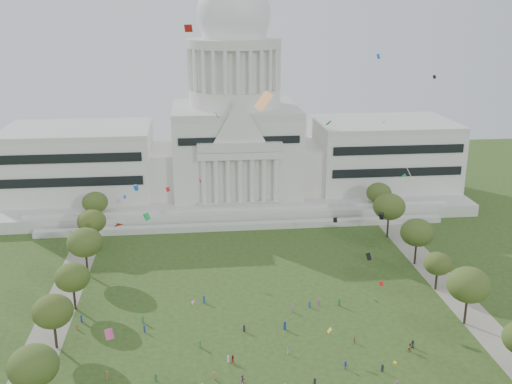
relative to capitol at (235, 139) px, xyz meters
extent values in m
plane|color=#30471B|center=(0.00, -113.59, -22.30)|extent=(400.00, 400.00, 0.00)
cube|color=beige|center=(0.00, 1.41, -20.30)|extent=(160.00, 60.00, 4.00)
cube|color=beige|center=(0.00, -31.59, -21.30)|extent=(130.00, 3.00, 2.00)
cube|color=beige|center=(0.00, -23.59, -19.80)|extent=(140.00, 3.00, 5.00)
cube|color=silver|center=(-55.00, 0.41, -7.30)|extent=(50.00, 34.00, 22.00)
cube|color=silver|center=(55.00, 0.41, -7.30)|extent=(50.00, 34.00, 22.00)
cube|color=silver|center=(-27.00, -1.59, -10.30)|extent=(12.00, 26.00, 16.00)
cube|color=silver|center=(27.00, -1.59, -10.30)|extent=(12.00, 26.00, 16.00)
cube|color=silver|center=(0.00, 0.41, -4.30)|extent=(44.00, 38.00, 28.00)
cube|color=silver|center=(0.00, -19.59, -1.10)|extent=(28.00, 3.00, 2.40)
cube|color=black|center=(-55.00, -16.79, -5.30)|extent=(46.00, 0.40, 11.00)
cube|color=black|center=(55.00, -16.79, -5.30)|extent=(46.00, 0.40, 11.00)
cylinder|color=silver|center=(0.00, 0.41, 15.10)|extent=(32.00, 32.00, 6.00)
cylinder|color=silver|center=(0.00, 0.41, 25.10)|extent=(28.00, 28.00, 14.00)
cylinder|color=beige|center=(0.00, 0.41, 33.60)|extent=(32.40, 32.40, 3.00)
cylinder|color=silver|center=(0.00, 0.41, 39.10)|extent=(22.00, 22.00, 8.00)
ellipsoid|color=white|center=(0.00, 0.41, 43.10)|extent=(25.00, 25.00, 26.20)
cube|color=gray|center=(-48.00, -83.59, -22.28)|extent=(8.00, 160.00, 0.04)
cube|color=gray|center=(48.00, -83.59, -22.28)|extent=(8.00, 160.00, 0.04)
ellipsoid|color=#364E1B|center=(-44.07, -116.55, -13.33)|extent=(8.86, 8.86, 7.25)
cylinder|color=black|center=(-45.04, -96.29, -19.56)|extent=(0.56, 0.56, 5.47)
ellipsoid|color=#384A18|center=(-45.04, -96.29, -13.77)|extent=(8.42, 8.42, 6.89)
cylinder|color=black|center=(44.17, -96.15, -19.19)|extent=(0.56, 0.56, 6.20)
ellipsoid|color=#3D521E|center=(44.17, -96.15, -12.62)|extent=(9.55, 9.55, 7.82)
cylinder|color=black|center=(-44.09, -79.67, -19.66)|extent=(0.56, 0.56, 5.27)
ellipsoid|color=#364E17|center=(-44.09, -79.67, -14.07)|extent=(8.12, 8.12, 6.65)
cylinder|color=black|center=(44.40, -79.10, -20.02)|extent=(0.56, 0.56, 4.56)
ellipsoid|color=#38481A|center=(44.40, -79.10, -15.19)|extent=(7.01, 7.01, 5.74)
cylinder|color=black|center=(-44.08, -61.17, -19.28)|extent=(0.56, 0.56, 6.03)
ellipsoid|color=#394F1D|center=(-44.08, -61.17, -12.89)|extent=(9.29, 9.29, 7.60)
cylinder|color=black|center=(44.76, -63.55, -19.31)|extent=(0.56, 0.56, 5.97)
ellipsoid|color=#354A19|center=(44.76, -63.55, -12.99)|extent=(9.19, 9.19, 7.52)
cylinder|color=black|center=(-45.22, -42.58, -19.59)|extent=(0.56, 0.56, 5.41)
ellipsoid|color=#3F501A|center=(-45.22, -42.58, -13.86)|extent=(8.33, 8.33, 6.81)
cylinder|color=black|center=(43.49, -43.40, -19.11)|extent=(0.56, 0.56, 6.37)
ellipsoid|color=#3C4E1A|center=(43.49, -43.40, -12.35)|extent=(9.82, 9.82, 8.03)
cylinder|color=black|center=(-46.87, -24.45, -19.64)|extent=(0.56, 0.56, 5.32)
ellipsoid|color=#384E18|center=(-46.87, -24.45, -14.00)|extent=(8.19, 8.19, 6.70)
cylinder|color=black|center=(45.96, -25.46, -19.56)|extent=(0.56, 0.56, 5.47)
ellipsoid|color=#36491A|center=(45.96, -25.46, -13.77)|extent=(8.42, 8.42, 6.89)
imported|color=#26262B|center=(29.07, -104.38, -21.41)|extent=(1.03, 0.99, 1.77)
imported|color=olive|center=(28.03, -105.79, -21.29)|extent=(1.12, 0.88, 2.01)
imported|color=navy|center=(13.17, -110.28, -21.42)|extent=(1.19, 1.23, 1.75)
imported|color=silver|center=(2.78, -103.84, -21.48)|extent=(0.86, 1.08, 1.63)
imported|color=#994C8C|center=(-7.36, -112.38, -21.49)|extent=(1.06, 1.60, 1.61)
imported|color=#B21E1E|center=(-8.80, -105.82, -21.42)|extent=(0.93, 0.67, 1.76)
imported|color=#994C8C|center=(21.21, -117.42, -21.50)|extent=(0.95, 1.15, 1.58)
imported|color=olive|center=(17.42, -101.35, -21.55)|extent=(0.50, 0.88, 1.49)
cube|color=#26262B|center=(6.07, -115.02, -21.49)|extent=(0.50, 0.45, 1.61)
cube|color=#33723F|center=(18.19, -84.92, -21.36)|extent=(0.57, 0.56, 1.87)
cube|color=olive|center=(-33.16, -108.65, -21.45)|extent=(0.48, 0.53, 1.69)
cube|color=#33723F|center=(-27.80, -87.95, -21.40)|extent=(0.32, 0.49, 1.79)
cube|color=navy|center=(-13.84, -79.89, -21.36)|extent=(0.43, 0.56, 1.87)
cube|color=olive|center=(-42.00, -89.34, -21.57)|extent=(0.45, 0.39, 1.45)
cube|color=olive|center=(-12.74, -110.92, -21.51)|extent=(0.37, 0.48, 1.58)
cube|color=#994C8C|center=(13.34, -84.20, -21.56)|extent=(0.45, 0.44, 1.46)
cube|color=navy|center=(11.03, -84.81, -21.56)|extent=(0.35, 0.45, 1.47)
cube|color=#26262B|center=(20.16, -111.99, -21.53)|extent=(0.46, 0.47, 1.54)
cube|color=#26262B|center=(-5.40, -94.14, -21.50)|extent=(0.49, 0.47, 1.59)
cube|color=#33723F|center=(-23.77, -110.31, -21.51)|extent=(0.49, 0.47, 1.58)
cube|color=#33723F|center=(-15.16, -99.47, -21.45)|extent=(0.31, 0.46, 1.68)
cube|color=navy|center=(3.61, -94.20, -21.34)|extent=(0.59, 0.57, 1.91)
cube|color=#994C8C|center=(6.54, -86.58, -21.51)|extent=(0.38, 0.47, 1.56)
cube|color=silver|center=(-9.66, -105.52, -21.56)|extent=(0.41, 0.46, 1.47)
cube|color=navy|center=(-27.16, -92.06, -21.47)|extent=(0.45, 0.52, 1.66)
cube|color=navy|center=(-41.65, -85.99, -21.42)|extent=(0.30, 0.47, 1.76)
camera|label=1|loc=(-15.44, -209.82, 46.56)|focal=42.00mm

